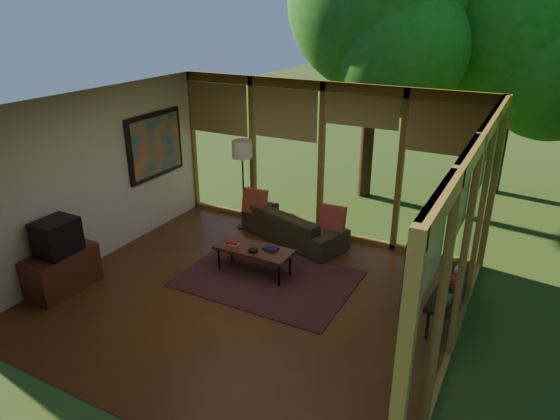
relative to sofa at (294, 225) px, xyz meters
The scene contains 25 objects.
floor 2.04m from the sofa, 82.29° to the right, with size 5.50×5.50×0.00m, color brown.
ceiling 3.15m from the sofa, 82.29° to the right, with size 5.50×5.50×0.00m, color silver.
wall_left 3.36m from the sofa, 141.11° to the right, with size 0.04×5.00×2.70m, color beige.
wall_front 4.63m from the sofa, 86.56° to the right, with size 5.50×0.04×2.70m, color beige.
window_wall_back 1.21m from the sofa, 61.56° to the left, with size 5.50×0.12×2.70m, color olive.
window_wall_right 3.78m from the sofa, 33.51° to the right, with size 0.12×5.00×2.70m, color olive.
tree_nw 4.58m from the sofa, 83.05° to the left, with size 3.44×3.44×5.64m.
tree_ne 6.05m from the sofa, 57.11° to the left, with size 3.87×3.87×5.44m.
rug 1.46m from the sofa, 79.11° to the right, with size 2.53×1.79×0.01m, color maroon.
sofa is the anchor object (origin of this frame).
pillow_left 0.82m from the sofa, behind, with size 0.44×0.15×0.44m, color maroon.
pillow_right 0.81m from the sofa, ahead, with size 0.41×0.14×0.41m, color maroon.
ct_book_lower 1.44m from the sofa, 104.62° to the right, with size 0.19×0.14×0.03m, color #BAB2A9.
ct_book_upper 1.44m from the sofa, 104.62° to the right, with size 0.17×0.13×0.03m, color maroon.
ct_book_side 1.29m from the sofa, 79.24° to the right, with size 0.21×0.16×0.03m, color black.
ct_bowl 1.45m from the sofa, 88.46° to the right, with size 0.16×0.16×0.07m, color black.
media_cabinet 3.76m from the sofa, 125.80° to the right, with size 0.50×1.00×0.60m, color #572817.
television 3.79m from the sofa, 125.55° to the right, with size 0.45×0.55×0.50m, color black.
console_book_a 3.08m from the sofa, 29.72° to the right, with size 0.23×0.17×0.08m, color #315747.
console_book_b 2.89m from the sofa, 21.92° to the right, with size 0.24×0.18×0.11m, color maroon.
console_book_c 2.76m from the sofa, 14.18° to the right, with size 0.21×0.15×0.06m, color #BAB2A9.
floor_lamp 1.54m from the sofa, behind, with size 0.36×0.36×1.65m.
coffee_table 1.34m from the sofa, 90.49° to the right, with size 1.20×0.50×0.43m.
side_console 2.90m from the sofa, 22.84° to the right, with size 0.60×1.40×0.46m.
wall_painting 2.82m from the sofa, 166.20° to the right, with size 0.06×1.35×1.15m.
Camera 1 is at (3.26, -5.13, 3.86)m, focal length 32.00 mm.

